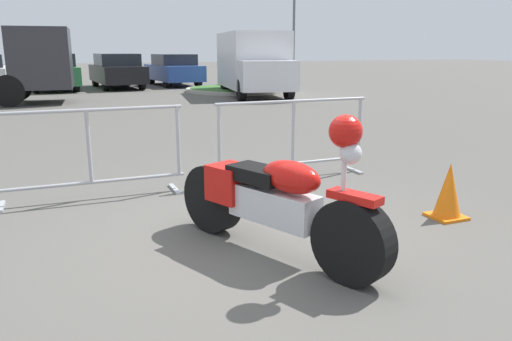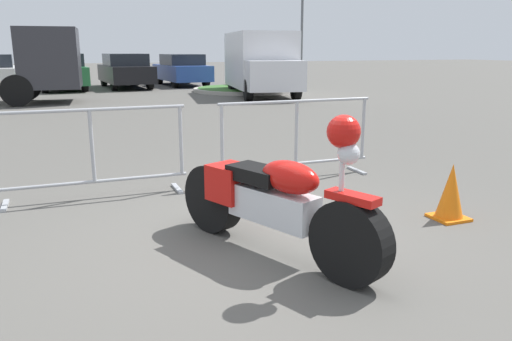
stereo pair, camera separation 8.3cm
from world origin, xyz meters
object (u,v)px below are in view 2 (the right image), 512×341
crowd_barrier_near (92,152)px  crowd_barrier_far (296,138)px  street_lamp (302,5)px  delivery_van (261,62)px  parked_car_green (61,72)px  parked_car_black (125,71)px  motorcycle (273,200)px  parked_car_blue (182,70)px  traffic_cone (451,192)px

crowd_barrier_near → crowd_barrier_far: same height
crowd_barrier_near → crowd_barrier_far: 2.63m
crowd_barrier_far → street_lamp: bearing=63.6°
delivery_van → parked_car_green: size_ratio=1.14×
parked_car_black → crowd_barrier_far: bearing=176.8°
motorcycle → parked_car_blue: size_ratio=0.48×
parked_car_green → street_lamp: bearing=-98.6°
parked_car_blue → crowd_barrier_far: bearing=168.2°
motorcycle → street_lamp: bearing=129.8°
motorcycle → delivery_van: delivery_van is taller
crowd_barrier_near → parked_car_green: size_ratio=0.48×
traffic_cone → motorcycle: bearing=-175.5°
parked_car_black → parked_car_blue: bearing=-81.5°
crowd_barrier_near → parked_car_black: (2.49, 17.34, 0.21)m
parked_car_green → parked_car_blue: (5.39, 0.69, -0.03)m
parked_car_green → traffic_cone: 19.69m
street_lamp → crowd_barrier_near: bearing=-123.4°
crowd_barrier_near → street_lamp: street_lamp is taller
motorcycle → parked_car_green: 19.58m
crowd_barrier_far → delivery_van: bearing=70.5°
parked_car_green → street_lamp: size_ratio=0.81×
crowd_barrier_far → delivery_van: size_ratio=0.42×
crowd_barrier_far → delivery_van: (4.10, 11.61, 0.69)m
delivery_van → parked_car_black: size_ratio=1.15×
motorcycle → parked_car_black: 19.67m
motorcycle → street_lamp: street_lamp is taller
delivery_van → crowd_barrier_near: bearing=-21.1°
motorcycle → crowd_barrier_far: bearing=126.7°
parked_car_blue → traffic_cone: 20.14m
delivery_van → parked_car_green: 8.95m
motorcycle → crowd_barrier_near: size_ratio=0.97×
parked_car_black → street_lamp: (8.24, -1.05, 2.95)m
crowd_barrier_near → parked_car_green: 17.24m
motorcycle → crowd_barrier_far: (1.32, 2.29, 0.07)m
crowd_barrier_near → delivery_van: delivery_van is taller
parked_car_blue → parked_car_green: bearing=93.6°
crowd_barrier_near → delivery_van: (6.73, 11.61, 0.69)m
delivery_van → street_lamp: bearing=148.6°
parked_car_black → parked_car_blue: size_ratio=1.03×
delivery_van → street_lamp: street_lamp is taller
delivery_van → street_lamp: 6.64m
crowd_barrier_far → street_lamp: (8.09, 16.30, 3.16)m
traffic_cone → parked_car_blue: bearing=84.9°
crowd_barrier_near → parked_car_blue: bearing=73.9°
parked_car_green → traffic_cone: parked_car_green is taller
crowd_barrier_near → traffic_cone: (3.39, -2.12, -0.27)m
motorcycle → crowd_barrier_far: 2.64m
crowd_barrier_far → parked_car_green: 17.47m
crowd_barrier_far → parked_car_green: (-2.84, 17.23, 0.22)m
crowd_barrier_far → parked_car_black: bearing=90.5°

